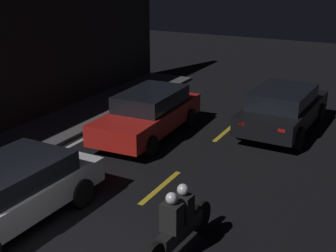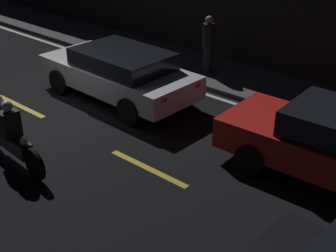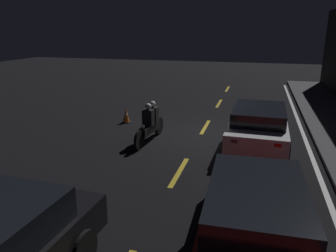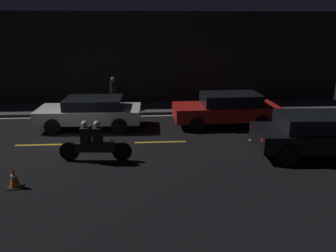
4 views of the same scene
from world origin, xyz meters
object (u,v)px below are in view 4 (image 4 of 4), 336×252
at_px(van_black, 319,133).
at_px(pedestrian, 114,93).
at_px(motorcycle, 93,142).
at_px(taxi_red, 226,108).
at_px(traffic_cone_near, 14,178).
at_px(sedan_white, 91,111).

distance_m(van_black, pedestrian, 10.03).
bearing_deg(motorcycle, pedestrian, 93.65).
distance_m(taxi_red, motorcycle, 6.50).
xyz_separation_m(motorcycle, traffic_cone_near, (-1.96, -1.74, -0.36)).
bearing_deg(taxi_red, motorcycle, 32.45).
distance_m(taxi_red, traffic_cone_near, 9.12).
height_order(taxi_red, van_black, van_black).
distance_m(sedan_white, taxi_red, 6.01).
height_order(sedan_white, traffic_cone_near, sedan_white).
height_order(van_black, motorcycle, van_black).
bearing_deg(taxi_red, sedan_white, -1.84).
distance_m(motorcycle, pedestrian, 6.52).
height_order(taxi_red, traffic_cone_near, taxi_red).
bearing_deg(traffic_cone_near, pedestrian, 76.02).
relative_size(taxi_red, traffic_cone_near, 7.69).
bearing_deg(van_black, motorcycle, -177.48).
distance_m(traffic_cone_near, pedestrian, 8.53).
distance_m(van_black, traffic_cone_near, 9.87).
xyz_separation_m(sedan_white, pedestrian, (0.74, 2.85, 0.22)).
bearing_deg(traffic_cone_near, van_black, 10.27).
relative_size(sedan_white, pedestrian, 2.69).
distance_m(sedan_white, van_black, 9.14).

